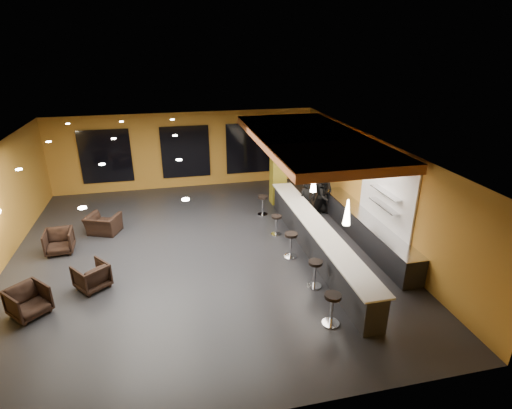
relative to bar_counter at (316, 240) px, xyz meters
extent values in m
cube|color=#232326|center=(-3.65, 1.00, -0.55)|extent=(12.00, 13.00, 0.10)
cube|color=black|center=(-3.65, 1.00, 3.05)|extent=(12.00, 13.00, 0.10)
cube|color=#A97326|center=(-3.65, 7.55, 1.25)|extent=(12.00, 0.10, 3.50)
cube|color=#A97326|center=(-3.65, -5.55, 1.25)|extent=(12.00, 0.10, 3.50)
cube|color=#A97326|center=(2.40, 1.00, 1.25)|extent=(0.10, 13.00, 3.50)
cube|color=#AE5C32|center=(0.35, 2.00, 2.86)|extent=(3.60, 8.00, 0.28)
cube|color=black|center=(-7.15, 7.44, 1.20)|extent=(2.20, 0.06, 2.40)
cube|color=black|center=(-3.65, 7.44, 1.20)|extent=(2.20, 0.06, 2.40)
cube|color=black|center=(-0.65, 7.44, 1.20)|extent=(2.20, 0.06, 2.40)
cube|color=white|center=(2.31, 0.00, 1.50)|extent=(0.06, 3.20, 2.40)
cube|color=black|center=(0.00, 0.00, 0.00)|extent=(0.60, 8.00, 1.00)
cube|color=silver|center=(0.00, 0.00, 0.52)|extent=(0.78, 8.10, 0.05)
cube|color=black|center=(2.00, 0.50, -0.07)|extent=(0.70, 6.00, 0.86)
cube|color=silver|center=(2.00, 0.50, 0.39)|extent=(0.72, 6.00, 0.03)
cube|color=silver|center=(2.17, -0.20, 1.10)|extent=(0.30, 1.50, 0.03)
cube|color=silver|center=(2.17, -0.20, 1.55)|extent=(0.30, 1.50, 0.03)
cube|color=olive|center=(0.00, 4.60, 1.25)|extent=(0.60, 0.60, 3.50)
cone|color=white|center=(0.00, -2.00, 1.85)|extent=(0.20, 0.20, 0.70)
cone|color=white|center=(0.00, 0.50, 1.85)|extent=(0.20, 0.20, 0.70)
cone|color=white|center=(0.00, 3.00, 1.85)|extent=(0.20, 0.20, 0.70)
imported|color=black|center=(0.56, 2.52, 0.33)|extent=(0.62, 0.42, 1.67)
imported|color=black|center=(1.47, 2.92, 0.28)|extent=(0.89, 0.78, 1.55)
imported|color=black|center=(1.46, 3.22, 0.39)|extent=(0.89, 0.60, 1.78)
imported|color=black|center=(-8.19, -1.33, -0.11)|extent=(1.21, 1.21, 0.79)
imported|color=black|center=(-6.81, -0.42, -0.12)|extent=(1.14, 1.15, 0.75)
imported|color=black|center=(-8.16, 1.96, -0.11)|extent=(0.90, 0.92, 0.79)
imported|color=black|center=(-6.93, 3.14, -0.15)|extent=(1.35, 1.27, 0.70)
cylinder|color=silver|center=(-0.85, -3.36, -0.48)|extent=(0.44, 0.44, 0.03)
cylinder|color=silver|center=(-0.85, -3.36, -0.10)|extent=(0.08, 0.08, 0.76)
cylinder|color=black|center=(-0.85, -3.36, 0.32)|extent=(0.41, 0.41, 0.09)
cylinder|color=silver|center=(-0.68, -1.74, -0.48)|extent=(0.41, 0.41, 0.03)
cylinder|color=silver|center=(-0.68, -1.74, -0.12)|extent=(0.07, 0.07, 0.72)
cylinder|color=black|center=(-0.68, -1.74, 0.28)|extent=(0.39, 0.39, 0.08)
cylinder|color=silver|center=(-0.85, 0.00, -0.48)|extent=(0.43, 0.43, 0.03)
cylinder|color=silver|center=(-0.85, 0.00, -0.10)|extent=(0.07, 0.07, 0.75)
cylinder|color=black|center=(-0.85, 0.00, 0.30)|extent=(0.41, 0.41, 0.09)
cylinder|color=silver|center=(-0.87, 1.64, -0.49)|extent=(0.38, 0.38, 0.03)
cylinder|color=silver|center=(-0.87, 1.64, -0.15)|extent=(0.07, 0.07, 0.66)
cylinder|color=black|center=(-0.87, 1.64, 0.20)|extent=(0.36, 0.36, 0.08)
cylinder|color=silver|center=(-0.94, 3.46, -0.48)|extent=(0.40, 0.40, 0.03)
cylinder|color=silver|center=(-0.94, 3.46, -0.13)|extent=(0.07, 0.07, 0.71)
cylinder|color=black|center=(-0.94, 3.46, 0.26)|extent=(0.38, 0.38, 0.08)
camera|label=1|loc=(-4.41, -10.75, 6.03)|focal=28.00mm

